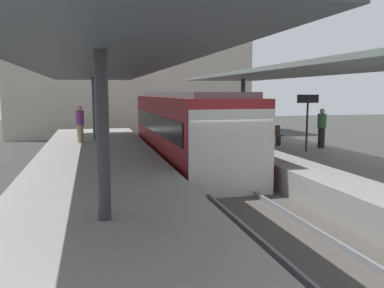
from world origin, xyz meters
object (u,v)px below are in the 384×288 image
Objects in this scene: platform_bench at (266,135)px; passenger_far_end at (80,124)px; commuter_train at (185,128)px; passenger_near_bench at (322,127)px; platform_sign at (308,110)px.

platform_bench is 8.38m from passenger_far_end.
passenger_near_bench is (5.29, -2.37, 0.12)m from commuter_train.
passenger_near_bench reaches higher than platform_bench.
platform_sign is (4.13, -3.17, 0.90)m from commuter_train.
commuter_train reaches higher than passenger_near_bench.
passenger_near_bench is (1.16, 0.81, -0.78)m from platform_sign.
passenger_near_bench is 10.61m from passenger_far_end.
platform_sign is 1.61m from passenger_near_bench.
passenger_near_bench is at bearing -33.77° from platform_bench.
platform_bench is at bearing 146.23° from passenger_near_bench.
platform_sign reaches higher than passenger_far_end.
passenger_far_end is at bearing 150.25° from platform_sign.
commuter_train is 5.29m from platform_sign.
commuter_train is at bearing 142.49° from platform_sign.
platform_sign is at bearing -145.23° from passenger_near_bench.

